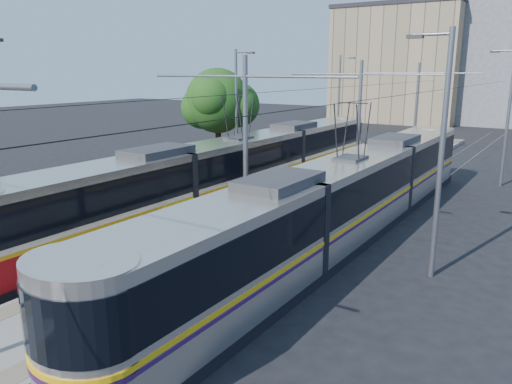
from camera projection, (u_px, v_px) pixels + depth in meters
The scene contains 12 objects.
ground at pixel (89, 313), 14.20m from camera, with size 160.00×160.00×0.00m, color black.
platform at pixel (336, 190), 28.01m from camera, with size 4.00×50.00×0.30m, color gray.
tactile_strip_left at pixel (313, 185), 28.74m from camera, with size 0.70×50.00×0.01m, color gray.
tactile_strip_right at pixel (360, 191), 27.20m from camera, with size 0.70×50.00×0.01m, color gray.
rails at pixel (336, 193), 28.04m from camera, with size 8.71×70.00×0.03m.
tram_left at pixel (239, 169), 26.00m from camera, with size 2.43×29.63×5.50m.
tram_right at pixel (349, 195), 20.07m from camera, with size 2.43×27.76×5.50m.
catenary at pixel (315, 116), 24.65m from camera, with size 9.20×70.00×7.00m.
street_lamps at pixel (366, 113), 30.31m from camera, with size 15.18×38.22×8.00m.
shelter at pixel (334, 177), 25.56m from camera, with size 0.82×1.08×2.12m.
tree at pixel (223, 102), 33.26m from camera, with size 4.74×4.38×6.88m.
building_left at pixel (402, 64), 66.57m from camera, with size 16.32×12.24×14.92m.
Camera 1 is at (11.07, -8.27, 6.74)m, focal length 35.00 mm.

